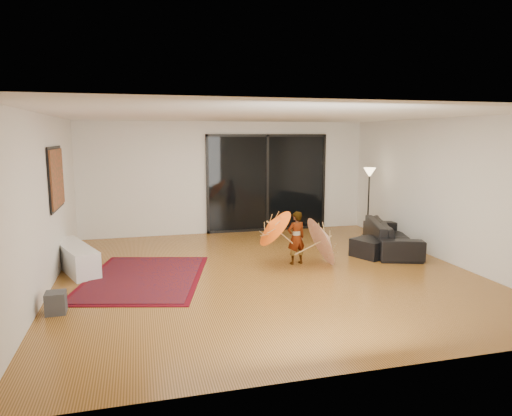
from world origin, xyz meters
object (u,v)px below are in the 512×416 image
object	(u,v)px
sofa	(391,236)
child	(296,238)
media_console	(75,257)
ottoman	(371,248)

from	to	relation	value
sofa	child	size ratio (longest dim) A/B	2.11
child	media_console	bearing A→B (deg)	-20.93
sofa	child	world-z (taller)	child
media_console	child	world-z (taller)	child
ottoman	media_console	bearing A→B (deg)	174.93
ottoman	child	world-z (taller)	child
sofa	ottoman	size ratio (longest dim) A/B	3.39
media_console	sofa	bearing A→B (deg)	-23.06
ottoman	child	bearing A→B (deg)	-175.67
sofa	child	xyz separation A→B (m)	(-2.27, -0.47, 0.19)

